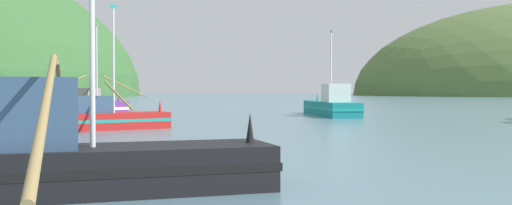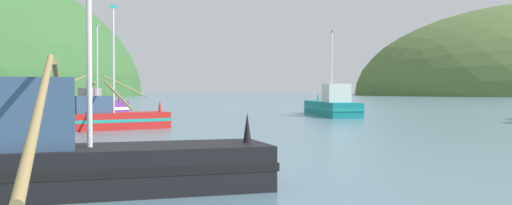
% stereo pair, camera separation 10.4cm
% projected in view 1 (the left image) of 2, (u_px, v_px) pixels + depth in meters
% --- Properties ---
extents(fishing_boat_red, '(7.04, 7.77, 6.89)m').
position_uv_depth(fishing_boat_red, '(99.00, 118.00, 31.62)').
color(fishing_boat_red, red).
rests_on(fishing_boat_red, ground).
extents(fishing_boat_black, '(9.39, 14.36, 7.62)m').
position_uv_depth(fishing_boat_black, '(50.00, 159.00, 12.18)').
color(fishing_boat_black, black).
rests_on(fishing_boat_black, ground).
extents(fishing_boat_teal, '(5.05, 10.95, 7.15)m').
position_uv_depth(fishing_boat_teal, '(331.00, 106.00, 48.64)').
color(fishing_boat_teal, '#147F84').
rests_on(fishing_boat_teal, ground).
extents(fishing_boat_purple, '(6.53, 10.00, 7.65)m').
position_uv_depth(fishing_boat_purple, '(94.00, 106.00, 48.22)').
color(fishing_boat_purple, '#6B2D84').
rests_on(fishing_boat_purple, ground).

